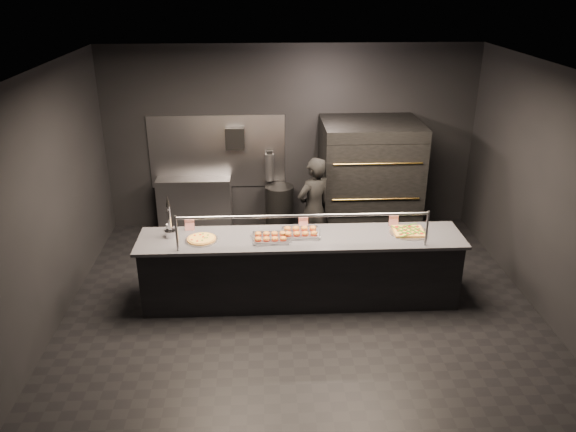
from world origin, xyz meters
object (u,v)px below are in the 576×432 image
at_px(slider_tray_b, 301,232).
at_px(round_pizza, 202,239).
at_px(towel_dispenser, 235,138).
at_px(beer_tap, 170,225).
at_px(service_counter, 301,269).
at_px(worker, 314,209).
at_px(trash_bin, 279,208).
at_px(prep_shelf, 195,204).
at_px(fire_extinguisher, 270,167).
at_px(slider_tray_a, 271,237).
at_px(square_pizza, 409,232).
at_px(pizza_oven, 369,181).

bearing_deg(slider_tray_b, round_pizza, -174.52).
relative_size(towel_dispenser, slider_tray_b, 0.67).
bearing_deg(beer_tap, towel_dispenser, 72.11).
distance_m(service_counter, worker, 1.28).
height_order(slider_tray_b, trash_bin, slider_tray_b).
relative_size(round_pizza, slider_tray_b, 0.80).
bearing_deg(prep_shelf, worker, -30.85).
relative_size(service_counter, fire_extinguisher, 8.12).
xyz_separation_m(slider_tray_a, worker, (0.66, 1.25, -0.16)).
distance_m(slider_tray_a, square_pizza, 1.77).
bearing_deg(beer_tap, fire_extinguisher, 60.77).
xyz_separation_m(fire_extinguisher, trash_bin, (0.15, -0.18, -0.67)).
bearing_deg(round_pizza, square_pizza, 1.93).
relative_size(round_pizza, trash_bin, 0.53).
relative_size(beer_tap, trash_bin, 0.71).
distance_m(slider_tray_a, slider_tray_b, 0.41).
bearing_deg(round_pizza, slider_tray_a, -0.93).
bearing_deg(towel_dispenser, service_counter, -69.37).
xyz_separation_m(towel_dispenser, beer_tap, (-0.74, -2.30, -0.47)).
distance_m(towel_dispenser, fire_extinguisher, 0.74).
relative_size(fire_extinguisher, trash_bin, 0.65).
distance_m(square_pizza, worker, 1.61).
relative_size(towel_dispenser, round_pizza, 0.85).
distance_m(prep_shelf, fire_extinguisher, 1.39).
height_order(towel_dispenser, slider_tray_a, towel_dispenser).
xyz_separation_m(beer_tap, round_pizza, (0.40, -0.13, -0.14)).
xyz_separation_m(prep_shelf, worker, (1.87, -1.12, 0.34)).
bearing_deg(prep_shelf, beer_tap, -91.07).
xyz_separation_m(service_counter, slider_tray_a, (-0.39, -0.05, 0.48)).
height_order(fire_extinguisher, trash_bin, fire_extinguisher).
bearing_deg(slider_tray_b, worker, 76.39).
xyz_separation_m(prep_shelf, trash_bin, (1.40, -0.10, -0.06)).
distance_m(service_counter, round_pizza, 1.33).
xyz_separation_m(prep_shelf, towel_dispenser, (0.70, 0.07, 1.10)).
bearing_deg(pizza_oven, trash_bin, 167.11).
relative_size(square_pizza, trash_bin, 0.63).
height_order(pizza_oven, square_pizza, pizza_oven).
height_order(beer_tap, round_pizza, beer_tap).
relative_size(fire_extinguisher, square_pizza, 1.03).
bearing_deg(pizza_oven, beer_tap, -147.54).
bearing_deg(slider_tray_a, towel_dispenser, 101.92).
xyz_separation_m(fire_extinguisher, slider_tray_a, (-0.04, -2.45, -0.11)).
relative_size(service_counter, worker, 2.60).
distance_m(towel_dispenser, round_pizza, 2.53).
distance_m(pizza_oven, prep_shelf, 2.88).
xyz_separation_m(slider_tray_a, square_pizza, (1.77, 0.10, -0.01)).
height_order(trash_bin, worker, worker).
height_order(slider_tray_a, worker, worker).
distance_m(service_counter, square_pizza, 1.46).
height_order(round_pizza, slider_tray_a, slider_tray_a).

